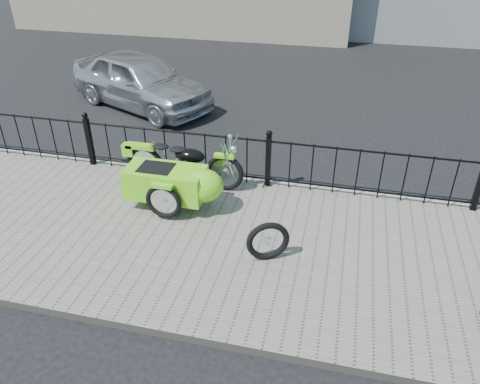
# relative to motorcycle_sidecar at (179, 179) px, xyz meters

# --- Properties ---
(ground) EXTENTS (120.00, 120.00, 0.00)m
(ground) POSITION_rel_motorcycle_sidecar_xyz_m (1.33, -0.34, -0.59)
(ground) COLOR black
(ground) RESTS_ON ground
(sidewalk) EXTENTS (30.00, 3.80, 0.12)m
(sidewalk) POSITION_rel_motorcycle_sidecar_xyz_m (1.33, -0.84, -0.53)
(sidewalk) COLOR #6E665D
(sidewalk) RESTS_ON ground
(curb) EXTENTS (30.00, 0.10, 0.12)m
(curb) POSITION_rel_motorcycle_sidecar_xyz_m (1.33, 1.10, -0.53)
(curb) COLOR gray
(curb) RESTS_ON ground
(iron_fence) EXTENTS (14.11, 0.11, 1.08)m
(iron_fence) POSITION_rel_motorcycle_sidecar_xyz_m (1.33, 0.96, -0.01)
(iron_fence) COLOR black
(iron_fence) RESTS_ON sidewalk
(motorcycle_sidecar) EXTENTS (2.28, 1.48, 0.98)m
(motorcycle_sidecar) POSITION_rel_motorcycle_sidecar_xyz_m (0.00, 0.00, 0.00)
(motorcycle_sidecar) COLOR black
(motorcycle_sidecar) RESTS_ON sidewalk
(spare_tire) EXTENTS (0.61, 0.34, 0.63)m
(spare_tire) POSITION_rel_motorcycle_sidecar_xyz_m (1.72, -1.12, -0.16)
(spare_tire) COLOR black
(spare_tire) RESTS_ON sidewalk
(sedan_car) EXTENTS (4.36, 3.17, 1.38)m
(sedan_car) POSITION_rel_motorcycle_sidecar_xyz_m (-2.63, 4.41, 0.10)
(sedan_car) COLOR #B5B8BD
(sedan_car) RESTS_ON ground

